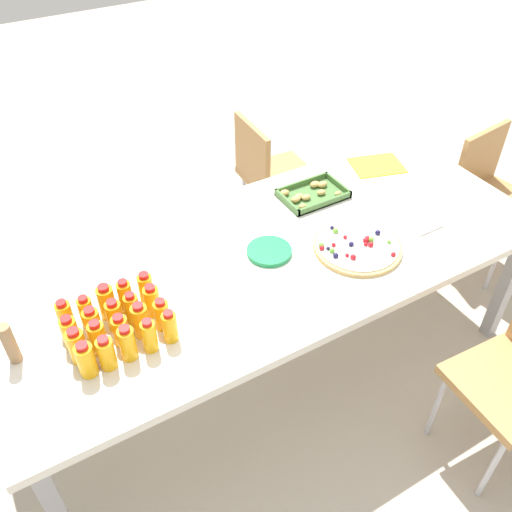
% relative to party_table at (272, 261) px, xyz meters
% --- Properties ---
extents(ground_plane, '(12.00, 12.00, 0.00)m').
position_rel_party_table_xyz_m(ground_plane, '(0.00, 0.00, -0.68)').
color(ground_plane, '#B2A899').
extents(party_table, '(2.39, 1.00, 0.74)m').
position_rel_party_table_xyz_m(party_table, '(0.00, 0.00, 0.00)').
color(party_table, silver).
rests_on(party_table, ground_plane).
extents(chair_end, '(0.45, 0.45, 0.83)m').
position_rel_party_table_xyz_m(chair_end, '(1.49, 0.07, -0.18)').
color(chair_end, '#B7844C').
rests_on(chair_end, ground_plane).
extents(chair_far_right, '(0.42, 0.42, 0.83)m').
position_rel_party_table_xyz_m(chair_far_right, '(0.51, 0.86, -0.18)').
color(chair_far_right, '#B7844C').
rests_on(chair_far_right, ground_plane).
extents(juice_bottle_0, '(0.06, 0.06, 0.14)m').
position_rel_party_table_xyz_m(juice_bottle_0, '(-0.86, -0.22, 0.12)').
color(juice_bottle_0, '#FAAD14').
rests_on(juice_bottle_0, party_table).
extents(juice_bottle_1, '(0.06, 0.06, 0.14)m').
position_rel_party_table_xyz_m(juice_bottle_1, '(-0.80, -0.23, 0.12)').
color(juice_bottle_1, '#FAAB14').
rests_on(juice_bottle_1, party_table).
extents(juice_bottle_2, '(0.06, 0.06, 0.15)m').
position_rel_party_table_xyz_m(juice_bottle_2, '(-0.72, -0.23, 0.12)').
color(juice_bottle_2, '#F9AB14').
rests_on(juice_bottle_2, party_table).
extents(juice_bottle_3, '(0.05, 0.05, 0.14)m').
position_rel_party_table_xyz_m(juice_bottle_3, '(-0.64, -0.23, 0.12)').
color(juice_bottle_3, '#F9AE14').
rests_on(juice_bottle_3, party_table).
extents(juice_bottle_4, '(0.05, 0.05, 0.14)m').
position_rel_party_table_xyz_m(juice_bottle_4, '(-0.56, -0.23, 0.12)').
color(juice_bottle_4, '#F9AC14').
rests_on(juice_bottle_4, party_table).
extents(juice_bottle_5, '(0.06, 0.06, 0.15)m').
position_rel_party_table_xyz_m(juice_bottle_5, '(-0.87, -0.15, 0.12)').
color(juice_bottle_5, '#FAAB14').
rests_on(juice_bottle_5, party_table).
extents(juice_bottle_6, '(0.06, 0.06, 0.14)m').
position_rel_party_table_xyz_m(juice_bottle_6, '(-0.80, -0.15, 0.12)').
color(juice_bottle_6, '#FAAE14').
rests_on(juice_bottle_6, party_table).
extents(juice_bottle_7, '(0.06, 0.06, 0.13)m').
position_rel_party_table_xyz_m(juice_bottle_7, '(-0.72, -0.16, 0.12)').
color(juice_bottle_7, '#F9AC14').
rests_on(juice_bottle_7, party_table).
extents(juice_bottle_8, '(0.06, 0.06, 0.15)m').
position_rel_party_table_xyz_m(juice_bottle_8, '(-0.64, -0.15, 0.13)').
color(juice_bottle_8, '#F9AB14').
rests_on(juice_bottle_8, party_table).
extents(juice_bottle_9, '(0.06, 0.06, 0.13)m').
position_rel_party_table_xyz_m(juice_bottle_9, '(-0.57, -0.16, 0.12)').
color(juice_bottle_9, '#FAAE14').
rests_on(juice_bottle_9, party_table).
extents(juice_bottle_10, '(0.06, 0.06, 0.14)m').
position_rel_party_table_xyz_m(juice_bottle_10, '(-0.87, -0.08, 0.12)').
color(juice_bottle_10, '#FAAD14').
rests_on(juice_bottle_10, party_table).
extents(juice_bottle_11, '(0.06, 0.06, 0.14)m').
position_rel_party_table_xyz_m(juice_bottle_11, '(-0.79, -0.08, 0.12)').
color(juice_bottle_11, '#FAAB14').
rests_on(juice_bottle_11, party_table).
extents(juice_bottle_12, '(0.06, 0.06, 0.13)m').
position_rel_party_table_xyz_m(juice_bottle_12, '(-0.71, -0.08, 0.12)').
color(juice_bottle_12, '#F9AF14').
rests_on(juice_bottle_12, party_table).
extents(juice_bottle_13, '(0.05, 0.05, 0.14)m').
position_rel_party_table_xyz_m(juice_bottle_13, '(-0.65, -0.08, 0.12)').
color(juice_bottle_13, '#F9AD14').
rests_on(juice_bottle_13, party_table).
extents(juice_bottle_14, '(0.06, 0.06, 0.14)m').
position_rel_party_table_xyz_m(juice_bottle_14, '(-0.57, -0.08, 0.12)').
color(juice_bottle_14, '#FAAC14').
rests_on(juice_bottle_14, party_table).
extents(juice_bottle_15, '(0.06, 0.06, 0.14)m').
position_rel_party_table_xyz_m(juice_bottle_15, '(-0.87, 0.00, 0.12)').
color(juice_bottle_15, '#FAAC14').
rests_on(juice_bottle_15, party_table).
extents(juice_bottle_16, '(0.05, 0.05, 0.13)m').
position_rel_party_table_xyz_m(juice_bottle_16, '(-0.80, -0.01, 0.12)').
color(juice_bottle_16, '#F9AD14').
rests_on(juice_bottle_16, party_table).
extents(juice_bottle_17, '(0.06, 0.06, 0.15)m').
position_rel_party_table_xyz_m(juice_bottle_17, '(-0.72, -0.01, 0.13)').
color(juice_bottle_17, '#F9AD14').
rests_on(juice_bottle_17, party_table).
extents(juice_bottle_18, '(0.05, 0.05, 0.15)m').
position_rel_party_table_xyz_m(juice_bottle_18, '(-0.65, -0.01, 0.12)').
color(juice_bottle_18, '#FAAE14').
rests_on(juice_bottle_18, party_table).
extents(juice_bottle_19, '(0.06, 0.06, 0.14)m').
position_rel_party_table_xyz_m(juice_bottle_19, '(-0.57, -0.01, 0.12)').
color(juice_bottle_19, '#FAAE14').
rests_on(juice_bottle_19, party_table).
extents(fruit_pizza, '(0.38, 0.38, 0.05)m').
position_rel_party_table_xyz_m(fruit_pizza, '(0.32, -0.16, 0.07)').
color(fruit_pizza, tan).
rests_on(fruit_pizza, party_table).
extents(snack_tray, '(0.31, 0.21, 0.04)m').
position_rel_party_table_xyz_m(snack_tray, '(0.37, 0.26, 0.07)').
color(snack_tray, '#477238').
rests_on(snack_tray, party_table).
extents(plate_stack, '(0.19, 0.19, 0.02)m').
position_rel_party_table_xyz_m(plate_stack, '(-0.02, 0.00, 0.07)').
color(plate_stack, '#1E8C4C').
rests_on(plate_stack, party_table).
extents(napkin_stack, '(0.15, 0.15, 0.01)m').
position_rel_party_table_xyz_m(napkin_stack, '(0.68, -0.17, 0.06)').
color(napkin_stack, white).
rests_on(napkin_stack, party_table).
extents(cardboard_tube, '(0.04, 0.04, 0.17)m').
position_rel_party_table_xyz_m(cardboard_tube, '(-1.07, -0.04, 0.14)').
color(cardboard_tube, '#9E7A56').
rests_on(cardboard_tube, party_table).
extents(paper_folder, '(0.31, 0.27, 0.01)m').
position_rel_party_table_xyz_m(paper_folder, '(0.83, 0.31, 0.06)').
color(paper_folder, yellow).
rests_on(paper_folder, party_table).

